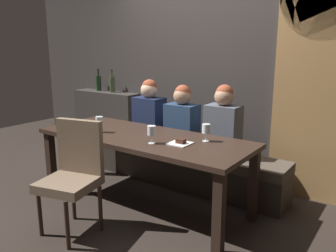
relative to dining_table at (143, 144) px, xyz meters
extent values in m
plane|color=black|center=(0.00, 0.00, -0.65)|extent=(9.00, 9.00, 0.00)
cube|color=#383330|center=(0.00, 1.22, 0.85)|extent=(6.00, 0.12, 3.00)
cube|color=olive|center=(1.35, 1.15, 0.40)|extent=(0.90, 0.05, 2.10)
cube|color=#2F2B29|center=(-1.55, 1.04, -0.18)|extent=(1.10, 0.28, 0.95)
cube|color=black|center=(-1.03, -0.35, -0.30)|extent=(0.08, 0.08, 0.69)
cube|color=black|center=(1.03, -0.35, -0.30)|extent=(0.08, 0.08, 0.69)
cube|color=black|center=(-1.03, 0.35, -0.30)|extent=(0.08, 0.08, 0.69)
cube|color=black|center=(1.03, 0.35, -0.30)|extent=(0.08, 0.08, 0.69)
cube|color=#302119|center=(0.00, 0.00, 0.07)|extent=(2.20, 0.84, 0.04)
cube|color=#312A23|center=(0.00, 0.70, -0.48)|extent=(2.50, 0.40, 0.35)
cube|color=#473D33|center=(0.00, 0.70, -0.25)|extent=(2.50, 0.44, 0.10)
cylinder|color=#302119|center=(-0.35, -0.98, -0.44)|extent=(0.04, 0.04, 0.42)
cylinder|color=#302119|center=(0.01, -0.98, -0.44)|extent=(0.04, 0.04, 0.42)
cylinder|color=#302119|center=(-0.35, -0.62, -0.44)|extent=(0.04, 0.04, 0.42)
cylinder|color=#302119|center=(0.01, -0.62, -0.44)|extent=(0.04, 0.04, 0.42)
cube|color=brown|center=(-0.17, -0.80, -0.19)|extent=(0.53, 0.53, 0.08)
cube|color=brown|center=(-0.21, -0.62, 0.09)|extent=(0.44, 0.16, 0.48)
cube|color=#192342|center=(-0.47, 0.70, 0.07)|extent=(0.36, 0.24, 0.55)
sphere|color=#DBB293|center=(-0.47, 0.70, 0.44)|extent=(0.20, 0.20, 0.20)
sphere|color=brown|center=(-0.47, 0.71, 0.47)|extent=(0.18, 0.18, 0.18)
cube|color=navy|center=(0.02, 0.67, 0.05)|extent=(0.36, 0.24, 0.51)
sphere|color=tan|center=(0.02, 0.67, 0.40)|extent=(0.20, 0.20, 0.20)
sphere|color=brown|center=(0.02, 0.68, 0.44)|extent=(0.18, 0.18, 0.18)
cube|color=#4C515B|center=(0.52, 0.71, 0.07)|extent=(0.36, 0.24, 0.54)
sphere|color=tan|center=(0.52, 0.71, 0.43)|extent=(0.20, 0.20, 0.20)
sphere|color=brown|center=(0.52, 0.72, 0.47)|extent=(0.18, 0.18, 0.18)
cylinder|color=black|center=(-1.73, 1.07, 0.41)|extent=(0.08, 0.08, 0.22)
cylinder|color=black|center=(-1.73, 1.07, 0.56)|extent=(0.03, 0.03, 0.09)
cylinder|color=black|center=(-1.73, 1.07, 0.62)|extent=(0.03, 0.03, 0.02)
cylinder|color=#384728|center=(-1.44, 1.05, 0.41)|extent=(0.08, 0.08, 0.22)
cylinder|color=#384728|center=(-1.44, 1.05, 0.56)|extent=(0.03, 0.03, 0.09)
cylinder|color=black|center=(-1.44, 1.05, 0.62)|extent=(0.03, 0.03, 0.02)
cylinder|color=silver|center=(0.61, 0.17, 0.09)|extent=(0.06, 0.06, 0.00)
cylinder|color=silver|center=(0.61, 0.17, 0.13)|extent=(0.01, 0.01, 0.07)
cylinder|color=silver|center=(0.61, 0.17, 0.21)|extent=(0.08, 0.08, 0.08)
cylinder|color=maroon|center=(0.61, 0.17, 0.18)|extent=(0.07, 0.07, 0.03)
cylinder|color=silver|center=(-0.44, -0.16, 0.09)|extent=(0.06, 0.06, 0.00)
cylinder|color=silver|center=(-0.44, -0.16, 0.13)|extent=(0.01, 0.01, 0.07)
cylinder|color=silver|center=(-0.44, -0.16, 0.21)|extent=(0.08, 0.08, 0.08)
cylinder|color=gold|center=(-0.44, -0.16, 0.19)|extent=(0.07, 0.07, 0.03)
cylinder|color=silver|center=(0.25, -0.18, 0.09)|extent=(0.06, 0.06, 0.00)
cylinder|color=silver|center=(0.25, -0.18, 0.13)|extent=(0.01, 0.01, 0.07)
cylinder|color=silver|center=(0.25, -0.18, 0.21)|extent=(0.08, 0.08, 0.08)
cylinder|color=gold|center=(0.25, -0.18, 0.18)|extent=(0.07, 0.07, 0.02)
cube|color=white|center=(0.47, -0.04, 0.09)|extent=(0.19, 0.19, 0.01)
cube|color=#381E14|center=(0.48, -0.04, 0.12)|extent=(0.08, 0.06, 0.04)
camera|label=1|loc=(2.11, -2.54, 0.95)|focal=36.78mm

